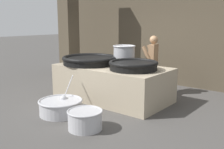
# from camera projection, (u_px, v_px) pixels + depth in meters

# --- Properties ---
(ground_plane) EXTENTS (60.00, 60.00, 0.00)m
(ground_plane) POSITION_uv_depth(u_px,v_px,m) (112.00, 99.00, 7.05)
(ground_plane) COLOR #474442
(back_wall) EXTENTS (8.27, 0.24, 4.29)m
(back_wall) POSITION_uv_depth(u_px,v_px,m) (162.00, 18.00, 8.65)
(back_wall) COLOR #4C4233
(back_wall) RESTS_ON ground_plane
(support_pillar) EXTENTS (0.51, 0.51, 4.29)m
(support_pillar) POSITION_uv_depth(u_px,v_px,m) (68.00, 19.00, 9.00)
(support_pillar) COLOR #4C4233
(support_pillar) RESTS_ON ground_plane
(hearth_platform) EXTENTS (2.99, 1.58, 0.89)m
(hearth_platform) POSITION_uv_depth(u_px,v_px,m) (112.00, 83.00, 6.96)
(hearth_platform) COLOR tan
(hearth_platform) RESTS_ON ground_plane
(giant_wok_near) EXTENTS (1.49, 1.49, 0.23)m
(giant_wok_near) POSITION_uv_depth(u_px,v_px,m) (90.00, 60.00, 7.18)
(giant_wok_near) COLOR black
(giant_wok_near) RESTS_ON hearth_platform
(giant_wok_far) EXTENTS (1.20, 1.20, 0.22)m
(giant_wok_far) POSITION_uv_depth(u_px,v_px,m) (133.00, 65.00, 6.34)
(giant_wok_far) COLOR black
(giant_wok_far) RESTS_ON hearth_platform
(stock_pot) EXTENTS (0.61, 0.61, 0.52)m
(stock_pot) POSITION_uv_depth(u_px,v_px,m) (124.00, 54.00, 7.15)
(stock_pot) COLOR #9E9EA3
(stock_pot) RESTS_ON hearth_platform
(cook) EXTENTS (0.47, 0.66, 1.66)m
(cook) POSITION_uv_depth(u_px,v_px,m) (153.00, 63.00, 7.43)
(cook) COLOR #9E7551
(cook) RESTS_ON ground_plane
(prep_bowl_vegetables) EXTENTS (0.98, 1.20, 0.75)m
(prep_bowl_vegetables) POSITION_uv_depth(u_px,v_px,m) (61.00, 106.00, 5.84)
(prep_bowl_vegetables) COLOR #B7B7BC
(prep_bowl_vegetables) RESTS_ON ground_plane
(prep_bowl_meat) EXTENTS (0.69, 0.69, 0.38)m
(prep_bowl_meat) POSITION_uv_depth(u_px,v_px,m) (85.00, 119.00, 5.02)
(prep_bowl_meat) COLOR #B7B7BC
(prep_bowl_meat) RESTS_ON ground_plane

